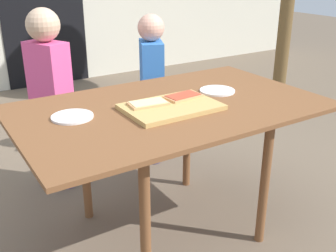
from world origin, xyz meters
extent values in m
plane|color=brown|center=(0.00, 0.00, 0.00)|extent=(16.00, 16.00, 0.00)
cube|color=brown|center=(0.00, 0.00, 0.68)|extent=(1.43, 0.87, 0.02)
cylinder|color=brown|center=(-0.33, -0.33, 0.33)|extent=(0.04, 0.04, 0.67)
cylinder|color=brown|center=(0.33, -0.33, 0.33)|extent=(0.04, 0.04, 0.67)
cylinder|color=brown|center=(-0.33, 0.33, 0.33)|extent=(0.04, 0.04, 0.67)
cylinder|color=brown|center=(0.33, 0.33, 0.33)|extent=(0.04, 0.04, 0.67)
cube|color=tan|center=(-0.03, -0.05, 0.70)|extent=(0.42, 0.29, 0.02)
cube|color=tan|center=(0.07, 0.01, 0.72)|extent=(0.18, 0.12, 0.01)
cube|color=#B94129|center=(0.07, 0.01, 0.72)|extent=(0.17, 0.10, 0.00)
cube|color=tan|center=(-0.12, 0.01, 0.72)|extent=(0.18, 0.12, 0.01)
cube|color=#F2E395|center=(-0.12, 0.01, 0.72)|extent=(0.17, 0.11, 0.00)
cylinder|color=white|center=(-0.45, 0.08, 0.70)|extent=(0.18, 0.18, 0.01)
cylinder|color=white|center=(0.31, 0.05, 0.70)|extent=(0.18, 0.18, 0.01)
cylinder|color=#403871|center=(-0.37, 0.83, 0.26)|extent=(0.09, 0.09, 0.52)
cylinder|color=#403871|center=(-0.31, 0.71, 0.26)|extent=(0.09, 0.09, 0.52)
cube|color=#E54C8C|center=(-0.34, 0.77, 0.71)|extent=(0.23, 0.28, 0.38)
sphere|color=tan|center=(-0.34, 0.77, 0.99)|extent=(0.19, 0.19, 0.19)
cylinder|color=#483F56|center=(0.37, 0.83, 0.21)|extent=(0.09, 0.09, 0.42)
cylinder|color=#483F56|center=(0.31, 0.70, 0.21)|extent=(0.09, 0.09, 0.42)
cube|color=blue|center=(0.34, 0.76, 0.63)|extent=(0.23, 0.28, 0.41)
sphere|color=#E3A68D|center=(0.34, 0.76, 0.92)|extent=(0.17, 0.17, 0.17)
cylinder|color=brown|center=(1.96, 1.12, 0.94)|extent=(0.12, 0.12, 1.88)
camera|label=1|loc=(-0.96, -1.51, 1.32)|focal=43.44mm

